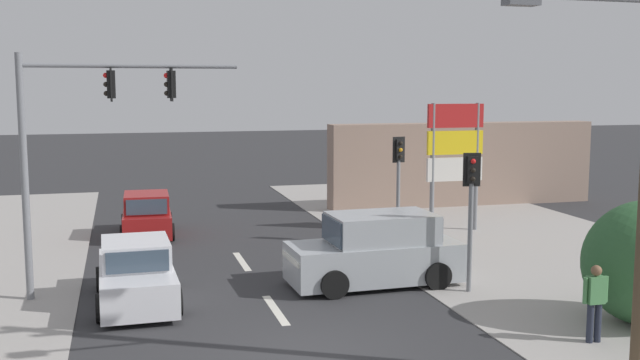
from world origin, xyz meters
TOP-DOWN VIEW (x-y plane):
  - ground_plane at (0.00, 0.00)m, footprint 140.00×140.00m
  - lane_dash_mid at (0.00, 3.00)m, footprint 0.20×2.40m
  - lane_dash_far at (0.00, 8.00)m, footprint 0.20×2.40m
  - kerb_right_verge at (9.00, 2.00)m, footprint 10.00×44.00m
  - traffic_signal_mast at (-4.35, 5.42)m, footprint 5.29×0.50m
  - pedestal_signal_right_kerb at (5.06, 3.21)m, footprint 0.44×0.31m
  - pedestal_signal_far_median at (5.37, 9.08)m, footprint 0.44×0.30m
  - shopping_plaza_sign at (8.09, 10.64)m, footprint 2.10×0.16m
  - shopfront_wall_far at (11.00, 16.00)m, footprint 12.00×1.00m
  - suv_oncoming_near at (3.01, 4.50)m, footprint 4.59×2.17m
  - sedan_oncoming_mid at (-3.12, 4.43)m, footprint 1.96×4.28m
  - hatchback_crossing_left at (-2.58, 12.64)m, footprint 1.86×3.68m
  - pedestrian_at_kerb at (5.82, -0.90)m, footprint 0.56×0.23m

SIDE VIEW (x-z plane):
  - ground_plane at x=0.00m, z-range 0.00..0.00m
  - lane_dash_mid at x=0.00m, z-range 0.00..0.01m
  - lane_dash_far at x=0.00m, z-range 0.00..0.01m
  - kerb_right_verge at x=9.00m, z-range 0.00..0.02m
  - hatchback_crossing_left at x=-2.58m, z-range -0.06..1.47m
  - sedan_oncoming_mid at x=-3.12m, z-range -0.08..1.48m
  - suv_oncoming_near at x=3.01m, z-range -0.06..1.83m
  - pedestrian_at_kerb at x=5.82m, z-range 0.11..1.74m
  - shopfront_wall_far at x=11.00m, z-range 0.00..3.60m
  - pedestal_signal_right_kerb at x=5.06m, z-range 0.64..4.20m
  - pedestal_signal_far_median at x=5.37m, z-range 0.64..4.20m
  - shopping_plaza_sign at x=8.09m, z-range 0.68..5.28m
  - traffic_signal_mast at x=-4.35m, z-range 1.15..7.15m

